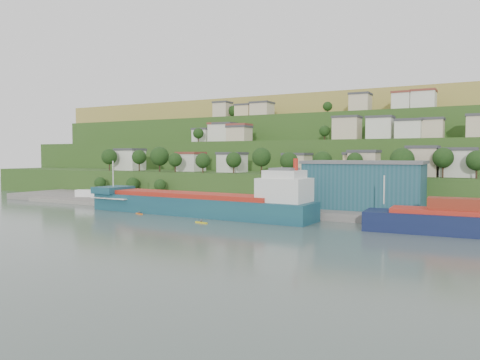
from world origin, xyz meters
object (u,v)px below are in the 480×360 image
Objects in this scene: warehouse at (365,184)px; kayak_orange at (139,213)px; caravan at (86,194)px; cargo_ship_near at (203,205)px.

warehouse reaches higher than kayak_orange.
cargo_ship_near is at bearing -32.32° from caravan.
cargo_ship_near reaches higher than caravan.
caravan is at bearing -179.62° from kayak_orange.
caravan is at bearing -174.79° from warehouse.
caravan is 2.11× the size of kayak_orange.
cargo_ship_near is 18.19m from kayak_orange.
kayak_orange is (37.22, -15.88, -2.55)m from caravan.
cargo_ship_near is 44.31m from warehouse.
cargo_ship_near is 9.99× the size of caravan.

